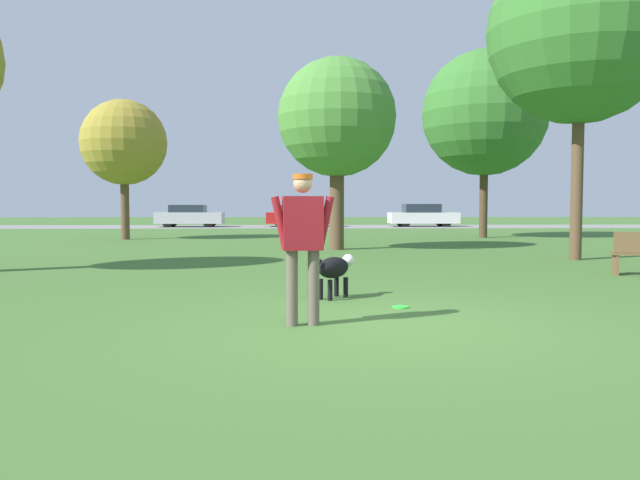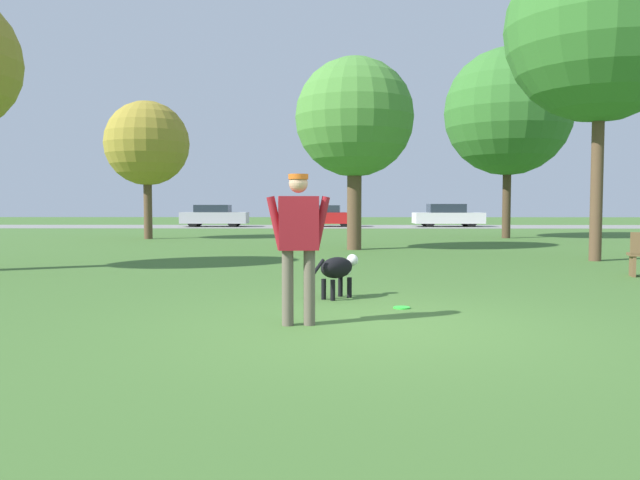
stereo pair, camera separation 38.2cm
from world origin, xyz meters
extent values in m
plane|color=#426B2D|center=(0.00, 0.00, 0.00)|extent=(120.00, 120.00, 0.00)
cube|color=gray|center=(0.00, 31.12, 0.01)|extent=(120.00, 6.00, 0.01)
cylinder|color=#665B4C|center=(-0.68, 0.03, 0.42)|extent=(0.14, 0.14, 0.84)
cylinder|color=#665B4C|center=(-0.92, 0.01, 0.42)|extent=(0.14, 0.14, 0.84)
cube|color=maroon|center=(-0.80, 0.02, 1.14)|extent=(0.46, 0.27, 0.60)
cylinder|color=maroon|center=(-0.56, 0.05, 1.14)|extent=(0.22, 0.11, 0.60)
cylinder|color=maroon|center=(-1.05, -0.01, 1.14)|extent=(0.22, 0.11, 0.60)
sphere|color=tan|center=(-0.80, 0.02, 1.58)|extent=(0.23, 0.23, 0.21)
cylinder|color=#D15B19|center=(-0.80, 0.02, 1.66)|extent=(0.25, 0.25, 0.06)
ellipsoid|color=black|center=(-0.35, 2.01, 0.45)|extent=(0.63, 0.67, 0.30)
ellipsoid|color=white|center=(-0.24, 2.14, 0.39)|extent=(0.27, 0.27, 0.17)
sphere|color=white|center=(-0.11, 2.29, 0.53)|extent=(0.24, 0.24, 0.17)
cylinder|color=black|center=(-0.29, 2.21, 0.15)|extent=(0.10, 0.10, 0.29)
cylinder|color=black|center=(-0.16, 2.10, 0.15)|extent=(0.10, 0.10, 0.29)
cylinder|color=black|center=(-0.53, 1.92, 0.15)|extent=(0.10, 0.10, 0.29)
cylinder|color=black|center=(-0.41, 1.81, 0.15)|extent=(0.10, 0.10, 0.29)
cylinder|color=black|center=(-0.60, 1.71, 0.49)|extent=(0.19, 0.21, 0.21)
cylinder|color=#33D838|center=(0.49, 1.18, 0.01)|extent=(0.22, 0.22, 0.02)
torus|color=#33D838|center=(0.49, 1.18, 0.01)|extent=(0.22, 0.22, 0.02)
cylinder|color=brown|center=(-7.56, 17.53, 1.26)|extent=(0.33, 0.33, 2.51)
sphere|color=olive|center=(-7.56, 17.53, 3.74)|extent=(3.28, 3.28, 3.28)
cylinder|color=brown|center=(5.94, 8.10, 1.93)|extent=(0.28, 0.28, 3.85)
sphere|color=#38752D|center=(5.94, 8.10, 5.51)|extent=(4.42, 4.42, 4.42)
cylinder|color=brown|center=(0.31, 11.77, 1.31)|extent=(0.43, 0.43, 2.62)
sphere|color=#4C8938|center=(0.31, 11.77, 3.94)|extent=(3.53, 3.53, 3.53)
cylinder|color=#4C3826|center=(6.70, 18.29, 1.58)|extent=(0.33, 0.33, 3.15)
sphere|color=#38752D|center=(6.70, 18.29, 5.05)|extent=(5.05, 5.05, 5.05)
cube|color=#B7B7BC|center=(-7.35, 30.80, 0.55)|extent=(3.98, 1.74, 0.67)
cube|color=#232D38|center=(-7.47, 30.80, 1.11)|extent=(2.07, 1.49, 0.44)
cylinder|color=black|center=(-6.16, 31.55, 0.31)|extent=(0.62, 0.20, 0.62)
cylinder|color=black|center=(-6.15, 30.07, 0.31)|extent=(0.62, 0.20, 0.62)
cylinder|color=black|center=(-8.55, 31.53, 0.31)|extent=(0.62, 0.20, 0.62)
cylinder|color=black|center=(-8.54, 30.06, 0.31)|extent=(0.62, 0.20, 0.62)
cube|color=red|center=(-0.70, 31.22, 0.54)|extent=(4.18, 1.95, 0.67)
cube|color=#232D38|center=(-0.82, 31.23, 1.09)|extent=(2.20, 1.61, 0.44)
cylinder|color=black|center=(0.57, 31.92, 0.29)|extent=(0.58, 0.23, 0.57)
cylinder|color=black|center=(0.50, 30.40, 0.29)|extent=(0.58, 0.23, 0.57)
cylinder|color=black|center=(-1.89, 32.04, 0.29)|extent=(0.58, 0.23, 0.57)
cylinder|color=black|center=(-1.96, 30.52, 0.29)|extent=(0.58, 0.23, 0.57)
cube|color=white|center=(6.81, 31.05, 0.54)|extent=(4.18, 1.88, 0.65)
cube|color=#232D38|center=(6.69, 31.05, 1.13)|extent=(2.18, 1.60, 0.52)
cylinder|color=black|center=(8.05, 31.86, 0.30)|extent=(0.60, 0.21, 0.60)
cylinder|color=black|center=(8.07, 30.27, 0.30)|extent=(0.60, 0.21, 0.60)
cylinder|color=black|center=(5.56, 31.82, 0.30)|extent=(0.60, 0.21, 0.60)
cylinder|color=black|center=(5.58, 30.24, 0.30)|extent=(0.60, 0.21, 0.60)
cube|color=brown|center=(5.26, 4.85, 0.20)|extent=(0.16, 0.36, 0.39)
camera|label=1|loc=(-0.85, -6.88, 1.35)|focal=35.00mm
camera|label=2|loc=(-0.47, -6.89, 1.35)|focal=35.00mm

